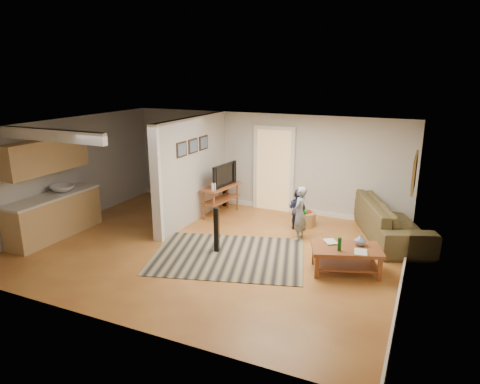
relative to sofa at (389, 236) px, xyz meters
name	(u,v)px	position (x,y,z in m)	size (l,w,h in m)	color
ground	(210,248)	(-3.30, -2.20, 0.00)	(7.50, 7.50, 0.00)	brown
room_shell	(175,170)	(-4.37, -1.77, 1.46)	(7.54, 6.02, 2.52)	beige
area_rug	(228,256)	(-2.79, -2.41, 0.01)	(2.95, 2.15, 0.01)	black
sofa	(389,236)	(0.00, 0.00, 0.00)	(2.74, 1.07, 0.80)	#4D3E26
coffee_table	(347,253)	(-0.54, -2.14, 0.38)	(1.39, 1.08, 0.73)	brown
tv_console	(221,188)	(-4.04, -0.22, 0.70)	(0.61, 1.27, 1.06)	brown
speaker_left	(217,230)	(-3.09, -2.31, 0.47)	(0.09, 0.09, 0.93)	black
speaker_right	(225,189)	(-4.30, 0.50, 0.46)	(0.09, 0.09, 0.92)	black
toy_basket	(305,218)	(-1.89, -0.08, 0.18)	(0.49, 0.49, 0.43)	olive
child	(298,239)	(-1.78, -0.99, 0.00)	(0.43, 0.28, 1.19)	gray
toddler	(297,228)	(-2.01, -0.37, 0.00)	(0.46, 0.36, 0.95)	#1D213D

